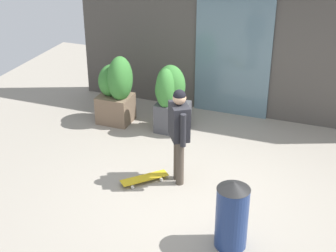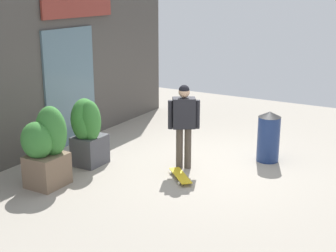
{
  "view_description": "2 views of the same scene",
  "coord_description": "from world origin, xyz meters",
  "px_view_note": "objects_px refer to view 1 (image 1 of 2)",
  "views": [
    {
      "loc": [
        2.05,
        -6.57,
        4.59
      ],
      "look_at": [
        -0.56,
        0.33,
        0.87
      ],
      "focal_mm": 54.92,
      "sensor_mm": 36.0,
      "label": 1
    },
    {
      "loc": [
        -7.98,
        -3.98,
        3.36
      ],
      "look_at": [
        -0.56,
        0.33,
        0.87
      ],
      "focal_mm": 52.08,
      "sensor_mm": 36.0,
      "label": 2
    }
  ],
  "objects_px": {
    "skateboarder": "(179,127)",
    "planter_box_right": "(169,96)",
    "planter_box_left": "(116,89)",
    "skateboard": "(144,178)",
    "trash_bin": "(232,214)"
  },
  "relations": [
    {
      "from": "planter_box_left",
      "to": "planter_box_right",
      "type": "relative_size",
      "value": 1.06
    },
    {
      "from": "skateboard",
      "to": "planter_box_left",
      "type": "height_order",
      "value": "planter_box_left"
    },
    {
      "from": "skateboard",
      "to": "planter_box_right",
      "type": "relative_size",
      "value": 0.54
    },
    {
      "from": "skateboarder",
      "to": "trash_bin",
      "type": "bearing_deg",
      "value": 100.25
    },
    {
      "from": "planter_box_left",
      "to": "planter_box_right",
      "type": "bearing_deg",
      "value": 0.66
    },
    {
      "from": "skateboarder",
      "to": "skateboard",
      "type": "height_order",
      "value": "skateboarder"
    },
    {
      "from": "skateboarder",
      "to": "planter_box_left",
      "type": "height_order",
      "value": "skateboarder"
    },
    {
      "from": "skateboarder",
      "to": "planter_box_right",
      "type": "height_order",
      "value": "skateboarder"
    },
    {
      "from": "planter_box_left",
      "to": "trash_bin",
      "type": "distance_m",
      "value": 4.25
    },
    {
      "from": "skateboard",
      "to": "planter_box_right",
      "type": "xyz_separation_m",
      "value": [
        -0.27,
        1.88,
        0.66
      ]
    },
    {
      "from": "planter_box_right",
      "to": "trash_bin",
      "type": "xyz_separation_m",
      "value": [
        1.98,
        -2.92,
        -0.22
      ]
    },
    {
      "from": "planter_box_right",
      "to": "trash_bin",
      "type": "distance_m",
      "value": 3.53
    },
    {
      "from": "skateboarder",
      "to": "trash_bin",
      "type": "relative_size",
      "value": 1.6
    },
    {
      "from": "skateboard",
      "to": "trash_bin",
      "type": "bearing_deg",
      "value": 102.72
    },
    {
      "from": "planter_box_left",
      "to": "trash_bin",
      "type": "relative_size",
      "value": 1.38
    }
  ]
}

